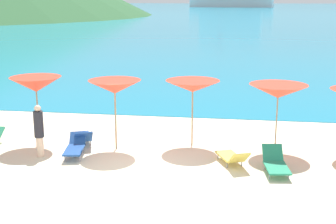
% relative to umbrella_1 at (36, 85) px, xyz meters
% --- Properties ---
extents(ground_plane, '(50.00, 100.00, 0.30)m').
position_rel_umbrella_1_xyz_m(ground_plane, '(4.03, 7.96, -2.29)').
color(ground_plane, beige).
extents(ocean_water, '(650.00, 440.00, 0.02)m').
position_rel_umbrella_1_xyz_m(ocean_water, '(4.03, 224.51, -2.13)').
color(ocean_water, teal).
rests_on(ocean_water, ground_plane).
extents(umbrella_1, '(1.77, 1.77, 2.40)m').
position_rel_umbrella_1_xyz_m(umbrella_1, '(0.00, 0.00, 0.00)').
color(umbrella_1, '#9E7F59').
rests_on(umbrella_1, ground_plane).
extents(umbrella_2, '(1.76, 1.76, 2.37)m').
position_rel_umbrella_1_xyz_m(umbrella_2, '(2.78, -0.07, 0.01)').
color(umbrella_2, '#9E7F59').
rests_on(umbrella_2, ground_plane).
extents(umbrella_3, '(1.86, 1.86, 2.29)m').
position_rel_umbrella_1_xyz_m(umbrella_3, '(5.29, 0.71, -0.05)').
color(umbrella_3, '#9E7F59').
rests_on(umbrella_3, ground_plane).
extents(umbrella_4, '(2.03, 2.03, 2.28)m').
position_rel_umbrella_1_xyz_m(umbrella_4, '(8.11, 0.47, -0.09)').
color(umbrella_4, '#9E7F59').
rests_on(umbrella_4, ground_plane).
extents(lounge_chair_0, '(0.80, 1.54, 0.67)m').
position_rel_umbrella_1_xyz_m(lounge_chair_0, '(7.98, -1.50, -1.85)').
color(lounge_chair_0, '#268C66').
rests_on(lounge_chair_0, ground_plane).
extents(lounge_chair_1, '(1.23, 1.72, 0.66)m').
position_rel_umbrella_1_xyz_m(lounge_chair_1, '(1.48, 0.20, -1.84)').
color(lounge_chair_1, '#1E478C').
rests_on(lounge_chair_1, ground_plane).
extents(lounge_chair_3, '(0.79, 1.56, 0.62)m').
position_rel_umbrella_1_xyz_m(lounge_chair_3, '(1.65, -0.97, -1.83)').
color(lounge_chair_3, '#1E478C').
rests_on(lounge_chair_3, ground_plane).
extents(lounge_chair_6, '(1.12, 1.61, 0.60)m').
position_rel_umbrella_1_xyz_m(lounge_chair_6, '(6.72, -1.07, -1.87)').
color(lounge_chair_6, '#D8BF4C').
rests_on(lounge_chair_6, ground_plane).
extents(beachgoer_1, '(0.31, 0.31, 1.71)m').
position_rel_umbrella_1_xyz_m(beachgoer_1, '(0.55, -1.20, -1.22)').
color(beachgoer_1, beige).
rests_on(beachgoer_1, ground_plane).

